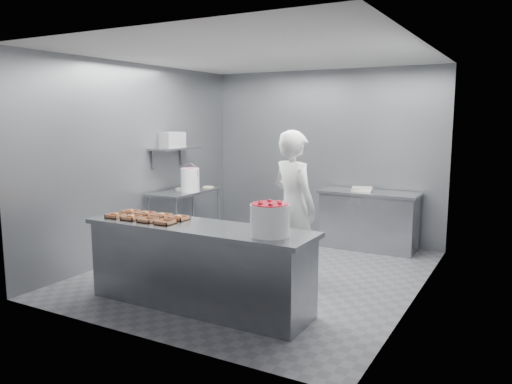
# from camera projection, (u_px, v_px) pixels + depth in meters

# --- Properties ---
(floor) EXTENTS (4.50, 4.50, 0.00)m
(floor) POSITION_uv_depth(u_px,v_px,m) (259.00, 272.00, 6.59)
(floor) COLOR #4C4C51
(floor) RESTS_ON ground
(ceiling) EXTENTS (4.50, 4.50, 0.00)m
(ceiling) POSITION_uv_depth(u_px,v_px,m) (259.00, 55.00, 6.17)
(ceiling) COLOR white
(ceiling) RESTS_ON wall_back
(wall_back) EXTENTS (4.00, 0.04, 2.80)m
(wall_back) POSITION_uv_depth(u_px,v_px,m) (324.00, 155.00, 8.32)
(wall_back) COLOR slate
(wall_back) RESTS_ON ground
(wall_left) EXTENTS (0.04, 4.50, 2.80)m
(wall_left) POSITION_uv_depth(u_px,v_px,m) (140.00, 160.00, 7.34)
(wall_left) COLOR slate
(wall_left) RESTS_ON ground
(wall_right) EXTENTS (0.04, 4.50, 2.80)m
(wall_right) POSITION_uv_depth(u_px,v_px,m) (420.00, 176.00, 5.42)
(wall_right) COLOR slate
(wall_right) RESTS_ON ground
(service_counter) EXTENTS (2.60, 0.70, 0.90)m
(service_counter) POSITION_uv_depth(u_px,v_px,m) (199.00, 266.00, 5.36)
(service_counter) COLOR slate
(service_counter) RESTS_ON ground
(prep_table) EXTENTS (0.60, 1.20, 0.90)m
(prep_table) POSITION_uv_depth(u_px,v_px,m) (185.00, 210.00, 7.81)
(prep_table) COLOR slate
(prep_table) RESTS_ON ground
(back_counter) EXTENTS (1.50, 0.60, 0.90)m
(back_counter) POSITION_uv_depth(u_px,v_px,m) (369.00, 220.00, 7.73)
(back_counter) COLOR slate
(back_counter) RESTS_ON ground
(wall_shelf) EXTENTS (0.35, 0.90, 0.03)m
(wall_shelf) POSITION_uv_depth(u_px,v_px,m) (175.00, 148.00, 7.75)
(wall_shelf) COLOR slate
(wall_shelf) RESTS_ON wall_left
(tray_0) EXTENTS (0.19, 0.18, 0.06)m
(tray_0) POSITION_uv_depth(u_px,v_px,m) (116.00, 215.00, 5.69)
(tray_0) COLOR tan
(tray_0) RESTS_ON service_counter
(tray_1) EXTENTS (0.19, 0.18, 0.06)m
(tray_1) POSITION_uv_depth(u_px,v_px,m) (131.00, 217.00, 5.58)
(tray_1) COLOR tan
(tray_1) RESTS_ON service_counter
(tray_2) EXTENTS (0.19, 0.18, 0.04)m
(tray_2) POSITION_uv_depth(u_px,v_px,m) (148.00, 220.00, 5.46)
(tray_2) COLOR tan
(tray_2) RESTS_ON service_counter
(tray_3) EXTENTS (0.19, 0.18, 0.04)m
(tray_3) POSITION_uv_depth(u_px,v_px,m) (165.00, 222.00, 5.35)
(tray_3) COLOR tan
(tray_3) RESTS_ON service_counter
(tray_4) EXTENTS (0.19, 0.18, 0.06)m
(tray_4) POSITION_uv_depth(u_px,v_px,m) (130.00, 212.00, 5.90)
(tray_4) COLOR tan
(tray_4) RESTS_ON service_counter
(tray_5) EXTENTS (0.19, 0.18, 0.06)m
(tray_5) POSITION_uv_depth(u_px,v_px,m) (146.00, 214.00, 5.79)
(tray_5) COLOR tan
(tray_5) RESTS_ON service_counter
(tray_6) EXTENTS (0.19, 0.18, 0.06)m
(tray_6) POSITION_uv_depth(u_px,v_px,m) (162.00, 216.00, 5.67)
(tray_6) COLOR tan
(tray_6) RESTS_ON service_counter
(tray_7) EXTENTS (0.19, 0.18, 0.06)m
(tray_7) POSITION_uv_depth(u_px,v_px,m) (179.00, 218.00, 5.56)
(tray_7) COLOR tan
(tray_7) RESTS_ON service_counter
(worker) EXTENTS (0.81, 0.70, 1.88)m
(worker) POSITION_uv_depth(u_px,v_px,m) (294.00, 207.00, 6.10)
(worker) COLOR white
(worker) RESTS_ON ground
(strawberry_tub) EXTENTS (0.39, 0.39, 0.32)m
(strawberry_tub) POSITION_uv_depth(u_px,v_px,m) (270.00, 219.00, 4.79)
(strawberry_tub) COLOR white
(strawberry_tub) RESTS_ON service_counter
(glaze_bucket) EXTENTS (0.30, 0.28, 0.44)m
(glaze_bucket) POSITION_uv_depth(u_px,v_px,m) (190.00, 179.00, 7.63)
(glaze_bucket) COLOR white
(glaze_bucket) RESTS_ON prep_table
(bucket_lid) EXTENTS (0.33, 0.33, 0.02)m
(bucket_lid) POSITION_uv_depth(u_px,v_px,m) (185.00, 189.00, 7.85)
(bucket_lid) COLOR white
(bucket_lid) RESTS_ON prep_table
(rag) EXTENTS (0.14, 0.12, 0.02)m
(rag) POSITION_uv_depth(u_px,v_px,m) (208.00, 187.00, 8.08)
(rag) COLOR #CCB28C
(rag) RESTS_ON prep_table
(appliance) EXTENTS (0.36, 0.39, 0.24)m
(appliance) POSITION_uv_depth(u_px,v_px,m) (172.00, 140.00, 7.68)
(appliance) COLOR gray
(appliance) RESTS_ON wall_shelf
(paper_stack) EXTENTS (0.33, 0.26, 0.06)m
(paper_stack) POSITION_uv_depth(u_px,v_px,m) (362.00, 189.00, 7.72)
(paper_stack) COLOR silver
(paper_stack) RESTS_ON back_counter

